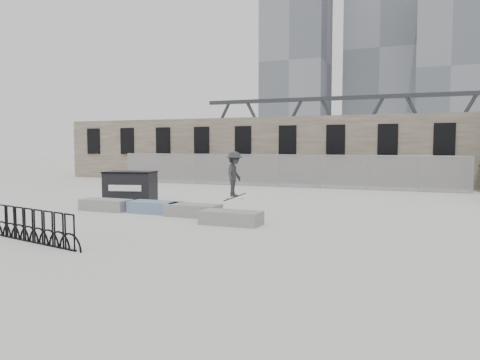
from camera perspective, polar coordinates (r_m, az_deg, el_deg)
name	(u,v)px	position (r m, az deg, el deg)	size (l,w,h in m)	color
ground	(175,214)	(17.76, -7.97, -4.17)	(120.00, 120.00, 0.00)	beige
stone_wall	(293,150)	(32.65, 6.43, 3.66)	(36.00, 2.58, 4.50)	#695B4D
chainlink_fence	(276,170)	(29.11, 4.42, 1.20)	(22.06, 0.06, 2.02)	gray
planter_far_left	(106,204)	(19.35, -16.04, -2.87)	(2.00, 0.90, 0.45)	gray
planter_center_left	(155,207)	(18.20, -10.31, -3.22)	(2.00, 0.90, 0.45)	#335E9A
planter_center_right	(193,210)	(17.13, -5.74, -3.64)	(2.00, 0.90, 0.45)	gray
planter_offset	(231,217)	(15.34, -1.10, -4.55)	(2.00, 0.90, 0.45)	gray
dumpster	(130,187)	(21.41, -13.21, -0.86)	(2.43, 1.81, 1.43)	black
bike_rack	(29,226)	(13.81, -24.35, -5.11)	(4.39, 1.05, 0.90)	black
skyline_towers	(384,62)	(110.95, 17.20, 13.55)	(58.00, 28.00, 48.00)	slate
truss_bridge	(440,134)	(70.22, 23.15, 5.20)	(70.00, 3.00, 9.80)	#2D3033
skateboarder	(235,174)	(16.39, -0.67, 0.72)	(0.78, 1.07, 1.76)	#2B2B2E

